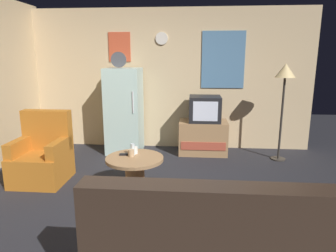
# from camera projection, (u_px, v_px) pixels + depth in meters

# --- Properties ---
(ground_plane) EXTENTS (12.00, 12.00, 0.00)m
(ground_plane) POSITION_uv_depth(u_px,v_px,m) (151.00, 206.00, 3.54)
(ground_plane) COLOR #232328
(wall_with_art) EXTENTS (5.20, 0.12, 2.54)m
(wall_with_art) POSITION_uv_depth(u_px,v_px,m) (169.00, 80.00, 5.63)
(wall_with_art) COLOR #D1B284
(wall_with_art) RESTS_ON ground_plane
(fridge) EXTENTS (0.60, 0.62, 1.77)m
(fridge) POSITION_uv_depth(u_px,v_px,m) (124.00, 111.00, 5.40)
(fridge) COLOR silver
(fridge) RESTS_ON ground_plane
(tv_stand) EXTENTS (0.84, 0.53, 0.58)m
(tv_stand) POSITION_uv_depth(u_px,v_px,m) (203.00, 137.00, 5.40)
(tv_stand) COLOR #9E754C
(tv_stand) RESTS_ON ground_plane
(crt_tv) EXTENTS (0.54, 0.51, 0.44)m
(crt_tv) POSITION_uv_depth(u_px,v_px,m) (205.00, 109.00, 5.29)
(crt_tv) COLOR black
(crt_tv) RESTS_ON tv_stand
(standing_lamp) EXTENTS (0.32, 0.32, 1.59)m
(standing_lamp) POSITION_uv_depth(u_px,v_px,m) (285.00, 78.00, 4.83)
(standing_lamp) COLOR #332D28
(standing_lamp) RESTS_ON ground_plane
(coffee_table) EXTENTS (0.72, 0.72, 0.48)m
(coffee_table) POSITION_uv_depth(u_px,v_px,m) (135.00, 175.00, 3.83)
(coffee_table) COLOR #9E754C
(coffee_table) RESTS_ON ground_plane
(wine_glass) EXTENTS (0.05, 0.05, 0.15)m
(wine_glass) POSITION_uv_depth(u_px,v_px,m) (133.00, 149.00, 3.84)
(wine_glass) COLOR silver
(wine_glass) RESTS_ON coffee_table
(mug_ceramic_white) EXTENTS (0.08, 0.08, 0.09)m
(mug_ceramic_white) POSITION_uv_depth(u_px,v_px,m) (135.00, 150.00, 3.91)
(mug_ceramic_white) COLOR silver
(mug_ceramic_white) RESTS_ON coffee_table
(mug_ceramic_tan) EXTENTS (0.08, 0.08, 0.09)m
(mug_ceramic_tan) POSITION_uv_depth(u_px,v_px,m) (131.00, 153.00, 3.80)
(mug_ceramic_tan) COLOR tan
(mug_ceramic_tan) RESTS_ON coffee_table
(remote_control) EXTENTS (0.15, 0.07, 0.02)m
(remote_control) POSITION_uv_depth(u_px,v_px,m) (125.00, 154.00, 3.85)
(remote_control) COLOR black
(remote_control) RESTS_ON coffee_table
(armchair) EXTENTS (0.68, 0.68, 0.96)m
(armchair) POSITION_uv_depth(u_px,v_px,m) (43.00, 157.00, 4.21)
(armchair) COLOR #B2661E
(armchair) RESTS_ON ground_plane
(couch) EXTENTS (1.70, 0.80, 0.92)m
(couch) POSITION_uv_depth(u_px,v_px,m) (208.00, 250.00, 2.24)
(couch) COLOR #38281E
(couch) RESTS_ON ground_plane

